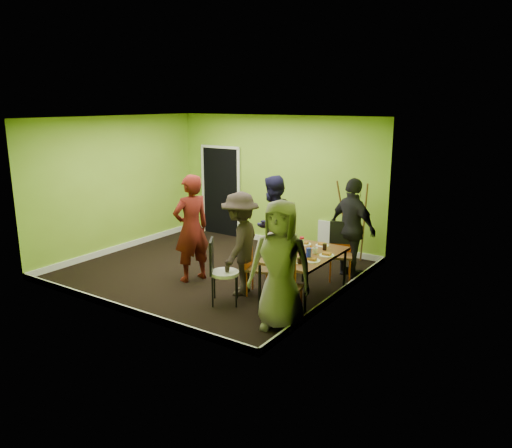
{
  "coord_description": "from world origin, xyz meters",
  "views": [
    {
      "loc": [
        5.56,
        -6.9,
        3.07
      ],
      "look_at": [
        0.96,
        0.0,
        1.03
      ],
      "focal_mm": 35.0,
      "sensor_mm": 36.0,
      "label": 1
    }
  ],
  "objects_px": {
    "chair_left_near": "(255,263)",
    "thermos": "(302,246)",
    "blue_bottle": "(309,254)",
    "person_standing": "(191,228)",
    "easel": "(352,223)",
    "chair_front_end": "(285,284)",
    "chair_bentwood": "(220,268)",
    "person_front_end": "(280,265)",
    "chair_left_far": "(277,244)",
    "orange_bottle": "(311,248)",
    "dining_table": "(305,257)",
    "chair_back_end": "(341,238)",
    "person_left_near": "(240,244)",
    "person_back_end": "(352,228)",
    "person_left_far": "(273,224)"
  },
  "relations": [
    {
      "from": "thermos",
      "to": "person_left_far",
      "type": "relative_size",
      "value": 0.13
    },
    {
      "from": "chair_front_end",
      "to": "person_back_end",
      "type": "distance_m",
      "value": 2.34
    },
    {
      "from": "easel",
      "to": "thermos",
      "type": "xyz_separation_m",
      "value": [
        0.03,
        -2.08,
        0.06
      ]
    },
    {
      "from": "orange_bottle",
      "to": "person_standing",
      "type": "relative_size",
      "value": 0.04
    },
    {
      "from": "chair_bentwood",
      "to": "thermos",
      "type": "xyz_separation_m",
      "value": [
        0.94,
        0.9,
        0.29
      ]
    },
    {
      "from": "chair_front_end",
      "to": "chair_bentwood",
      "type": "distance_m",
      "value": 1.18
    },
    {
      "from": "dining_table",
      "to": "chair_left_near",
      "type": "xyz_separation_m",
      "value": [
        -0.77,
        -0.25,
        -0.16
      ]
    },
    {
      "from": "chair_left_near",
      "to": "easel",
      "type": "xyz_separation_m",
      "value": [
        0.67,
        2.37,
        0.27
      ]
    },
    {
      "from": "chair_left_far",
      "to": "blue_bottle",
      "type": "height_order",
      "value": "chair_left_far"
    },
    {
      "from": "thermos",
      "to": "person_back_end",
      "type": "relative_size",
      "value": 0.13
    },
    {
      "from": "easel",
      "to": "person_standing",
      "type": "xyz_separation_m",
      "value": [
        -1.94,
        -2.44,
        0.14
      ]
    },
    {
      "from": "chair_left_near",
      "to": "person_left_far",
      "type": "height_order",
      "value": "person_left_far"
    },
    {
      "from": "chair_left_near",
      "to": "person_left_near",
      "type": "height_order",
      "value": "person_left_near"
    },
    {
      "from": "chair_left_far",
      "to": "person_left_near",
      "type": "height_order",
      "value": "person_left_near"
    },
    {
      "from": "chair_front_end",
      "to": "dining_table",
      "type": "bearing_deg",
      "value": 87.73
    },
    {
      "from": "chair_front_end",
      "to": "orange_bottle",
      "type": "distance_m",
      "value": 1.14
    },
    {
      "from": "chair_left_far",
      "to": "orange_bottle",
      "type": "bearing_deg",
      "value": 41.14
    },
    {
      "from": "thermos",
      "to": "person_left_far",
      "type": "distance_m",
      "value": 1.38
    },
    {
      "from": "chair_left_far",
      "to": "chair_back_end",
      "type": "xyz_separation_m",
      "value": [
        0.97,
        0.59,
        0.12
      ]
    },
    {
      "from": "chair_back_end",
      "to": "person_left_near",
      "type": "distance_m",
      "value": 1.94
    },
    {
      "from": "chair_bentwood",
      "to": "blue_bottle",
      "type": "distance_m",
      "value": 1.38
    },
    {
      "from": "dining_table",
      "to": "chair_left_near",
      "type": "relative_size",
      "value": 1.59
    },
    {
      "from": "easel",
      "to": "chair_front_end",
      "type": "bearing_deg",
      "value": -84.84
    },
    {
      "from": "person_front_end",
      "to": "thermos",
      "type": "bearing_deg",
      "value": 89.87
    },
    {
      "from": "dining_table",
      "to": "person_standing",
      "type": "relative_size",
      "value": 0.8
    },
    {
      "from": "person_left_near",
      "to": "dining_table",
      "type": "bearing_deg",
      "value": 93.3
    },
    {
      "from": "chair_bentwood",
      "to": "thermos",
      "type": "relative_size",
      "value": 4.59
    },
    {
      "from": "thermos",
      "to": "blue_bottle",
      "type": "xyz_separation_m",
      "value": [
        0.27,
        -0.28,
        -0.02
      ]
    },
    {
      "from": "chair_front_end",
      "to": "blue_bottle",
      "type": "height_order",
      "value": "chair_front_end"
    },
    {
      "from": "chair_left_near",
      "to": "thermos",
      "type": "bearing_deg",
      "value": 95.29
    },
    {
      "from": "chair_back_end",
      "to": "blue_bottle",
      "type": "distance_m",
      "value": 1.54
    },
    {
      "from": "person_front_end",
      "to": "easel",
      "type": "bearing_deg",
      "value": 81.42
    },
    {
      "from": "orange_bottle",
      "to": "chair_left_near",
      "type": "bearing_deg",
      "value": -149.57
    },
    {
      "from": "thermos",
      "to": "person_front_end",
      "type": "height_order",
      "value": "person_front_end"
    },
    {
      "from": "easel",
      "to": "person_back_end",
      "type": "relative_size",
      "value": 0.91
    },
    {
      "from": "chair_bentwood",
      "to": "blue_bottle",
      "type": "xyz_separation_m",
      "value": [
        1.21,
        0.62,
        0.28
      ]
    },
    {
      "from": "chair_left_far",
      "to": "thermos",
      "type": "bearing_deg",
      "value": 31.32
    },
    {
      "from": "chair_left_far",
      "to": "chair_back_end",
      "type": "distance_m",
      "value": 1.14
    },
    {
      "from": "chair_back_end",
      "to": "thermos",
      "type": "bearing_deg",
      "value": 60.61
    },
    {
      "from": "chair_back_end",
      "to": "chair_front_end",
      "type": "distance_m",
      "value": 2.19
    },
    {
      "from": "chair_back_end",
      "to": "thermos",
      "type": "height_order",
      "value": "chair_back_end"
    },
    {
      "from": "chair_front_end",
      "to": "chair_bentwood",
      "type": "relative_size",
      "value": 0.98
    },
    {
      "from": "easel",
      "to": "person_front_end",
      "type": "height_order",
      "value": "person_front_end"
    },
    {
      "from": "chair_front_end",
      "to": "person_front_end",
      "type": "relative_size",
      "value": 0.55
    },
    {
      "from": "blue_bottle",
      "to": "person_standing",
      "type": "xyz_separation_m",
      "value": [
        -2.25,
        -0.07,
        0.1
      ]
    },
    {
      "from": "dining_table",
      "to": "person_left_near",
      "type": "distance_m",
      "value": 1.06
    },
    {
      "from": "dining_table",
      "to": "person_back_end",
      "type": "xyz_separation_m",
      "value": [
        0.19,
        1.42,
        0.2
      ]
    },
    {
      "from": "orange_bottle",
      "to": "person_left_far",
      "type": "height_order",
      "value": "person_left_far"
    },
    {
      "from": "chair_left_near",
      "to": "chair_bentwood",
      "type": "distance_m",
      "value": 0.66
    },
    {
      "from": "chair_back_end",
      "to": "person_back_end",
      "type": "xyz_separation_m",
      "value": [
        0.14,
        0.14,
        0.18
      ]
    }
  ]
}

